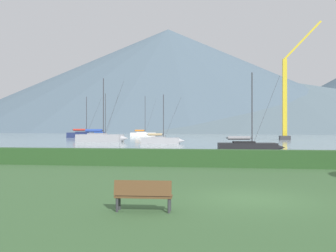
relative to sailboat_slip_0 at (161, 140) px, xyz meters
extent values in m
plane|color=#385B33|center=(10.40, -43.90, -0.54)|extent=(1000.00, 1000.00, 0.00)
cube|color=#8C9EA3|center=(10.40, 93.10, -0.54)|extent=(320.00, 246.00, 0.00)
cube|color=#284C23|center=(10.40, -32.90, 0.00)|extent=(80.00, 1.20, 1.08)
cube|color=#9E9EA3|center=(-0.09, 0.00, -0.09)|extent=(5.76, 2.16, 0.89)
cone|color=#9E9EA3|center=(3.16, 0.12, -0.09)|extent=(1.00, 0.80, 0.76)
cube|color=gray|center=(-0.41, -0.02, 0.23)|extent=(2.16, 1.44, 0.57)
cylinder|color=#333338|center=(0.40, 0.01, 3.40)|extent=(0.11, 0.11, 6.91)
cylinder|color=#333338|center=(-0.88, -0.03, 0.84)|extent=(2.56, 0.19, 0.10)
cylinder|color=tan|center=(-0.88, -0.03, 0.84)|extent=(2.19, 0.44, 0.36)
cylinder|color=#333338|center=(1.74, 0.06, 3.23)|extent=(2.70, 0.12, 6.57)
cube|color=black|center=(11.70, -17.97, -0.08)|extent=(5.93, 2.49, 0.91)
cone|color=black|center=(14.99, -17.68, -0.08)|extent=(1.06, 0.86, 0.77)
cube|color=black|center=(11.37, -18.00, 0.25)|extent=(2.26, 1.57, 0.58)
cylinder|color=#333338|center=(12.19, -17.93, 3.70)|extent=(0.12, 0.12, 7.49)
cylinder|color=#333338|center=(10.90, -18.04, 0.87)|extent=(2.60, 0.33, 0.10)
cylinder|color=gray|center=(10.90, -18.04, 0.87)|extent=(2.24, 0.56, 0.36)
cylinder|color=#333338|center=(13.55, -17.81, 3.52)|extent=(2.74, 0.27, 7.12)
cube|color=#19707A|center=(-14.87, 18.42, -0.10)|extent=(5.64, 1.98, 0.88)
cone|color=#19707A|center=(-11.65, 18.39, -0.10)|extent=(0.97, 0.76, 0.75)
cube|color=#16646E|center=(-15.19, 18.42, 0.23)|extent=(2.10, 1.37, 0.56)
cylinder|color=#333338|center=(-14.38, 18.41, 4.35)|extent=(0.11, 0.11, 8.81)
cylinder|color=#333338|center=(-15.65, 18.43, 0.83)|extent=(2.53, 0.12, 0.10)
cylinder|color=#2847A3|center=(-15.65, 18.43, 0.83)|extent=(2.16, 0.37, 0.35)
cylinder|color=#333338|center=(-13.06, 18.40, 4.13)|extent=(2.68, 0.05, 8.38)
cube|color=navy|center=(-23.31, 30.16, 0.06)|extent=(7.74, 3.20, 1.19)
cone|color=navy|center=(-19.00, 30.51, 0.06)|extent=(1.37, 1.11, 1.01)
cube|color=#1B2449|center=(-23.74, 30.12, 0.49)|extent=(2.95, 2.04, 0.76)
cylinder|color=#333338|center=(-22.66, 30.21, 4.61)|extent=(0.15, 0.15, 9.00)
cylinder|color=#333338|center=(-24.36, 30.07, 1.30)|extent=(3.40, 0.41, 0.13)
cylinder|color=red|center=(-24.36, 30.07, 1.30)|extent=(2.92, 0.71, 0.48)
cylinder|color=#333338|center=(-20.89, 30.35, 4.39)|extent=(3.58, 0.32, 8.56)
cube|color=white|center=(-11.77, 43.02, -0.03)|extent=(6.52, 2.30, 1.02)
cone|color=white|center=(-8.05, 43.06, -0.03)|extent=(1.12, 0.88, 0.87)
cube|color=silver|center=(-12.14, 43.02, 0.34)|extent=(2.43, 1.59, 0.65)
cylinder|color=#333338|center=(-11.21, 43.03, 5.09)|extent=(0.13, 0.13, 10.15)
cylinder|color=#333338|center=(-12.67, 43.01, 1.04)|extent=(2.93, 0.14, 0.11)
cylinder|color=orange|center=(-12.67, 43.01, 1.04)|extent=(2.49, 0.44, 0.41)
cylinder|color=#333338|center=(-9.68, 43.04, 4.84)|extent=(3.09, 0.06, 9.65)
cube|color=#9E9EA3|center=(-11.61, 6.34, 0.08)|extent=(8.03, 3.34, 1.23)
cone|color=#9E9EA3|center=(-7.14, 5.96, 0.08)|extent=(1.43, 1.16, 1.05)
cube|color=gray|center=(-12.05, 6.38, 0.52)|extent=(3.06, 2.12, 0.78)
cylinder|color=#333338|center=(-10.94, 6.29, 5.20)|extent=(0.16, 0.16, 10.14)
cylinder|color=#333338|center=(-12.69, 6.44, 1.36)|extent=(3.52, 0.43, 0.13)
cylinder|color=#2847A3|center=(-12.69, 6.44, 1.36)|extent=(3.03, 0.75, 0.49)
cylinder|color=#333338|center=(-9.10, 6.13, 4.95)|extent=(3.71, 0.35, 9.65)
cube|color=brown|center=(7.02, -46.40, -0.09)|extent=(1.73, 0.54, 0.06)
cube|color=brown|center=(7.03, -46.58, 0.18)|extent=(1.71, 0.22, 0.45)
cylinder|color=#333338|center=(7.79, -46.19, -0.32)|extent=(0.08, 0.08, 0.45)
cylinder|color=#333338|center=(6.24, -46.28, -0.32)|extent=(0.08, 0.08, 0.45)
cylinder|color=#333338|center=(7.81, -46.52, -0.32)|extent=(0.08, 0.08, 0.45)
cylinder|color=#333338|center=(6.26, -46.61, -0.32)|extent=(0.08, 0.08, 0.45)
cube|color=#333338|center=(21.15, 20.72, -0.14)|extent=(2.00, 2.00, 0.80)
cube|color=gold|center=(21.15, 20.72, 7.77)|extent=(0.80, 0.80, 15.02)
cube|color=gold|center=(24.54, 20.72, 18.84)|extent=(7.05, 0.36, 7.37)
cone|color=#4C6070|center=(-35.30, 253.63, 40.20)|extent=(337.05, 337.05, 81.49)
cone|color=slate|center=(47.93, 246.54, 18.69)|extent=(349.66, 349.66, 38.47)
camera|label=1|loc=(9.40, -57.81, 1.98)|focal=41.69mm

